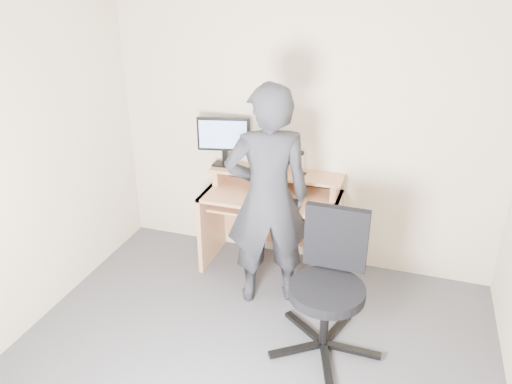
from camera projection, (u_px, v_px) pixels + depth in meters
The scene contains 13 objects.
ground at pixel (238, 383), 3.41m from camera, with size 3.50×3.50×0.00m, color #4A4A4E.
back_wall at pixel (303, 133), 4.39m from camera, with size 3.50×0.02×2.50m, color #C2B69A.
desk at pixel (273, 211), 4.55m from camera, with size 1.20×0.60×0.91m.
monitor at pixel (224, 137), 4.49m from camera, with size 0.47×0.14×0.45m.
external_drive at pixel (261, 158), 4.49m from camera, with size 0.07×0.13×0.20m, color black.
travel_mug at pixel (299, 164), 4.38m from camera, with size 0.08×0.08×0.19m, color silver.
smartphone at pixel (300, 175), 4.38m from camera, with size 0.07×0.13×0.01m, color black.
charger at pixel (240, 168), 4.50m from camera, with size 0.04×0.04×0.04m, color black.
headphones at pixel (262, 168), 4.53m from camera, with size 0.16×0.16×0.02m, color silver.
keyboard at pixel (265, 207), 4.37m from camera, with size 0.46×0.18×0.03m, color black.
mouse at pixel (295, 201), 4.24m from camera, with size 0.10×0.06×0.04m, color black.
office_chair at pixel (330, 279), 3.55m from camera, with size 0.79×0.82×1.03m.
person at pixel (268, 199), 3.92m from camera, with size 0.68×0.44×1.85m, color black.
Camera 1 is at (0.91, -2.38, 2.62)m, focal length 35.00 mm.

